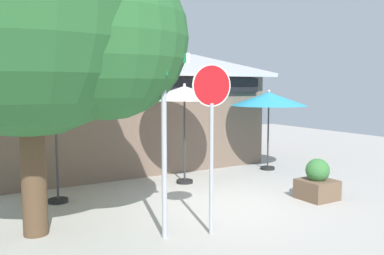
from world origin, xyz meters
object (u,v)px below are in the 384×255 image
shade_tree (46,18)px  sidewalk_planter (317,182)px  patio_umbrella_mustard_left (55,98)px  patio_umbrella_ivory_center (184,94)px  patio_umbrella_teal_right (269,99)px  street_sign_post (164,128)px  stop_sign (212,119)px

shade_tree → sidewalk_planter: (5.71, -0.82, -3.34)m
patio_umbrella_mustard_left → shade_tree: bearing=-105.2°
patio_umbrella_ivory_center → patio_umbrella_teal_right: (3.11, 0.22, -0.21)m
street_sign_post → shade_tree: bearing=143.8°
shade_tree → stop_sign: bearing=-31.1°
stop_sign → patio_umbrella_ivory_center: stop_sign is taller
patio_umbrella_teal_right → sidewalk_planter: bearing=-112.2°
patio_umbrella_teal_right → stop_sign: bearing=-140.7°
shade_tree → sidewalk_planter: size_ratio=6.30×
patio_umbrella_ivory_center → patio_umbrella_mustard_left: bearing=-177.5°
street_sign_post → shade_tree: 2.71m
street_sign_post → patio_umbrella_teal_right: street_sign_post is taller
stop_sign → shade_tree: shade_tree is taller
street_sign_post → stop_sign: street_sign_post is taller
shade_tree → patio_umbrella_mustard_left: bearing=74.8°
stop_sign → patio_umbrella_mustard_left: (-1.85, 3.40, 0.30)m
stop_sign → shade_tree: (-2.38, 1.44, 1.69)m
street_sign_post → patio_umbrella_ivory_center: (2.28, 3.29, 0.49)m
patio_umbrella_teal_right → shade_tree: shade_tree is taller
shade_tree → sidewalk_planter: 6.66m
stop_sign → sidewalk_planter: stop_sign is taller
stop_sign → patio_umbrella_mustard_left: size_ratio=1.13×
patio_umbrella_teal_right → shade_tree: size_ratio=0.42×
patio_umbrella_ivory_center → sidewalk_planter: 3.99m
stop_sign → patio_umbrella_ivory_center: bearing=67.1°
street_sign_post → stop_sign: 0.83m
patio_umbrella_teal_right → sidewalk_planter: (-1.29, -3.16, -1.78)m
street_sign_post → patio_umbrella_mustard_left: bearing=108.8°
stop_sign → patio_umbrella_teal_right: size_ratio=1.20×
patio_umbrella_mustard_left → sidewalk_planter: 6.19m
street_sign_post → patio_umbrella_mustard_left: 3.35m
street_sign_post → patio_umbrella_ivory_center: bearing=55.3°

